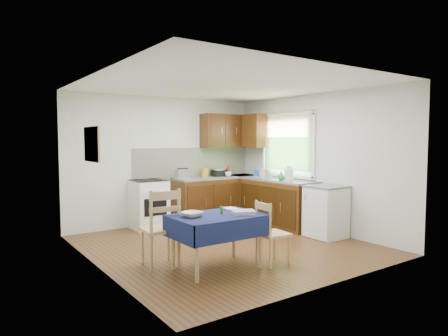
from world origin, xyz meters
TOP-DOWN VIEW (x-y plane):
  - floor at (0.00, 0.00)m, footprint 4.20×4.20m
  - ceiling at (0.00, 0.00)m, footprint 4.00×4.20m
  - wall_back at (0.00, 2.10)m, footprint 4.00×0.02m
  - wall_front at (0.00, -2.10)m, footprint 4.00×0.02m
  - wall_left at (-2.00, 0.00)m, footprint 0.02×4.20m
  - wall_right at (2.00, 0.00)m, footprint 0.02×4.20m
  - base_cabinets at (1.36, 1.26)m, footprint 1.90×2.30m
  - worktop_back at (1.05, 1.80)m, footprint 1.90×0.60m
  - worktop_right at (1.70, 0.65)m, footprint 0.60×1.70m
  - worktop_corner at (1.70, 1.80)m, footprint 0.60×0.60m
  - splashback at (0.65, 2.08)m, footprint 2.70×0.02m
  - upper_cabinets at (1.52, 1.80)m, footprint 1.20×0.85m
  - stove at (-0.50, 1.80)m, footprint 0.60×0.61m
  - window at (1.97, 0.70)m, footprint 0.04×1.48m
  - fridge at (1.70, -0.55)m, footprint 0.58×0.60m
  - corkboard at (-1.97, 0.30)m, footprint 0.04×0.62m
  - dining_table at (-0.75, -0.88)m, footprint 1.16×0.79m
  - chair_far at (-1.31, -0.41)m, footprint 0.50×0.50m
  - chair_near at (-0.07, -1.13)m, footprint 0.40×0.40m
  - toaster at (0.22, 1.79)m, footprint 0.28×0.17m
  - sandwich_press at (1.11, 1.83)m, footprint 0.27×0.24m
  - sauce_bottle at (1.24, 1.67)m, footprint 0.05×0.05m
  - yellow_packet at (0.83, 1.94)m, footprint 0.14×0.12m
  - dish_rack at (1.65, 0.99)m, footprint 0.38×0.29m
  - kettle at (1.72, 0.38)m, footprint 0.17×0.17m
  - cup at (1.23, 1.66)m, footprint 0.14×0.14m
  - soap_bottle_a at (1.63, 1.00)m, footprint 0.14×0.14m
  - soap_bottle_b at (1.63, 1.22)m, footprint 0.13×0.13m
  - soap_bottle_c at (1.60, 0.46)m, footprint 0.18×0.18m
  - plate_bowl at (-1.08, -0.80)m, footprint 0.32×0.32m
  - book at (-0.46, -0.63)m, footprint 0.19×0.24m
  - spice_jar at (-0.67, -0.85)m, footprint 0.05×0.05m
  - tea_towel at (-0.46, -1.04)m, footprint 0.36×0.33m

SIDE VIEW (x-z plane):
  - floor at x=0.00m, z-range 0.00..0.00m
  - base_cabinets at x=1.36m, z-range 0.00..0.86m
  - fridge at x=1.70m, z-range 0.00..0.88m
  - chair_near at x=-0.07m, z-range 0.02..0.87m
  - stove at x=-0.50m, z-range 0.00..0.92m
  - chair_far at x=-1.31m, z-range 0.03..1.06m
  - dining_table at x=-0.75m, z-range 0.25..0.95m
  - book at x=-0.46m, z-range 0.70..0.72m
  - tea_towel at x=-0.46m, z-range 0.70..0.75m
  - plate_bowl at x=-1.08m, z-range 0.70..0.76m
  - spice_jar at x=-0.67m, z-range 0.70..0.79m
  - worktop_back at x=1.05m, z-range 0.86..0.90m
  - worktop_right at x=1.70m, z-range 0.86..0.90m
  - worktop_corner at x=1.70m, z-range 0.86..0.90m
  - dish_rack at x=1.65m, z-range 0.83..1.01m
  - cup at x=1.23m, z-range 0.90..1.00m
  - sandwich_press at x=1.11m, z-range 0.90..1.06m
  - soap_bottle_c at x=1.60m, z-range 0.90..1.06m
  - yellow_packet at x=0.83m, z-range 0.90..1.07m
  - toaster at x=0.22m, z-range 0.89..1.10m
  - soap_bottle_b at x=1.63m, z-range 0.90..1.11m
  - sauce_bottle at x=1.24m, z-range 0.90..1.12m
  - kettle at x=1.72m, z-range 0.88..1.17m
  - soap_bottle_a at x=1.63m, z-range 0.90..1.17m
  - splashback at x=0.65m, z-range 0.90..1.50m
  - wall_back at x=0.00m, z-range 0.00..2.50m
  - wall_front at x=0.00m, z-range 0.00..2.50m
  - wall_left at x=-2.00m, z-range 0.00..2.50m
  - wall_right at x=2.00m, z-range 0.00..2.50m
  - corkboard at x=-1.97m, z-range 1.36..1.83m
  - window at x=1.97m, z-range 1.02..2.28m
  - upper_cabinets at x=1.52m, z-range 1.50..2.20m
  - ceiling at x=0.00m, z-range 2.49..2.51m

